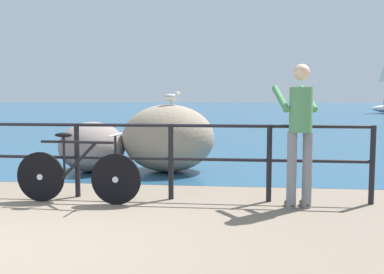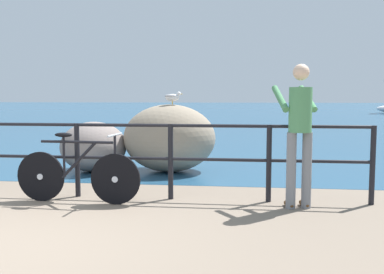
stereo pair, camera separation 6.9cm
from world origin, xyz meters
The scene contains 8 objects.
ground_plane centered at (0.00, 20.00, -0.05)m, with size 120.00×120.00×0.10m, color #756656.
sea_surface centered at (0.00, 47.93, 0.00)m, with size 120.00×90.00×0.01m, color navy.
promenade_railing centered at (0.00, 2.02, 0.63)m, with size 7.92×0.07×1.02m.
bicycle centered at (0.14, 1.67, 0.39)m, with size 1.70×0.48×0.92m.
person_at_railing centered at (2.96, 1.74, 0.99)m, with size 0.55×0.67×1.78m.
breakwater_boulder_main centered at (0.92, 4.18, 0.62)m, with size 1.70×1.42×1.24m.
breakwater_boulder_left centered at (-0.48, 4.05, 0.46)m, with size 1.21×1.28×0.92m.
seagull centered at (1.00, 4.11, 1.38)m, with size 0.34×0.20×0.23m.
Camera 1 is at (2.22, -3.76, 1.39)m, focal length 41.06 mm.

